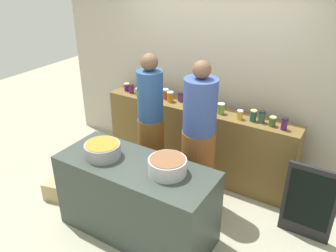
% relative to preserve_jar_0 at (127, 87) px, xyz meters
% --- Properties ---
extents(ground, '(12.00, 12.00, 0.00)m').
position_rel_preserve_jar_0_xyz_m(ground, '(1.18, -1.11, -1.06)').
color(ground, '#A1A087').
extents(storefront_wall, '(4.80, 0.12, 3.00)m').
position_rel_preserve_jar_0_xyz_m(storefront_wall, '(1.18, 0.34, 0.44)').
color(storefront_wall, '#AEA596').
rests_on(storefront_wall, ground).
extents(display_shelf, '(2.70, 0.36, 1.00)m').
position_rel_preserve_jar_0_xyz_m(display_shelf, '(1.18, -0.01, -0.56)').
color(display_shelf, brown).
rests_on(display_shelf, ground).
extents(prep_table, '(1.70, 0.70, 0.89)m').
position_rel_preserve_jar_0_xyz_m(prep_table, '(1.18, -1.41, -0.62)').
color(prep_table, '#323B35').
rests_on(prep_table, ground).
extents(preserve_jar_0, '(0.08, 0.08, 0.11)m').
position_rel_preserve_jar_0_xyz_m(preserve_jar_0, '(0.00, 0.00, 0.00)').
color(preserve_jar_0, '#591557').
rests_on(preserve_jar_0, display_shelf).
extents(preserve_jar_1, '(0.08, 0.08, 0.12)m').
position_rel_preserve_jar_0_xyz_m(preserve_jar_1, '(0.11, -0.03, 0.00)').
color(preserve_jar_1, '#561E4D').
rests_on(preserve_jar_1, display_shelf).
extents(preserve_jar_2, '(0.08, 0.08, 0.11)m').
position_rel_preserve_jar_0_xyz_m(preserve_jar_2, '(0.26, -0.07, -0.00)').
color(preserve_jar_2, olive).
rests_on(preserve_jar_2, display_shelf).
extents(preserve_jar_3, '(0.09, 0.09, 0.12)m').
position_rel_preserve_jar_0_xyz_m(preserve_jar_3, '(0.50, 0.03, 0.00)').
color(preserve_jar_3, '#4F2D55').
rests_on(preserve_jar_3, display_shelf).
extents(preserve_jar_4, '(0.09, 0.09, 0.14)m').
position_rel_preserve_jar_0_xyz_m(preserve_jar_4, '(0.65, 0.04, 0.01)').
color(preserve_jar_4, brown).
rests_on(preserve_jar_4, display_shelf).
extents(preserve_jar_5, '(0.09, 0.09, 0.14)m').
position_rel_preserve_jar_0_xyz_m(preserve_jar_5, '(0.76, -0.02, 0.01)').
color(preserve_jar_5, orange).
rests_on(preserve_jar_5, display_shelf).
extents(preserve_jar_6, '(0.08, 0.08, 0.12)m').
position_rel_preserve_jar_0_xyz_m(preserve_jar_6, '(0.88, 0.06, 0.00)').
color(preserve_jar_6, '#4F2A5D').
rests_on(preserve_jar_6, display_shelf).
extents(preserve_jar_7, '(0.07, 0.07, 0.10)m').
position_rel_preserve_jar_0_xyz_m(preserve_jar_7, '(1.23, -0.03, -0.00)').
color(preserve_jar_7, orange).
rests_on(preserve_jar_7, display_shelf).
extents(preserve_jar_8, '(0.09, 0.09, 0.14)m').
position_rel_preserve_jar_0_xyz_m(preserve_jar_8, '(1.36, -0.06, 0.01)').
color(preserve_jar_8, '#9A4018').
rests_on(preserve_jar_8, display_shelf).
extents(preserve_jar_9, '(0.09, 0.09, 0.14)m').
position_rel_preserve_jar_0_xyz_m(preserve_jar_9, '(1.51, -0.03, 0.01)').
color(preserve_jar_9, olive).
rests_on(preserve_jar_9, display_shelf).
extents(preserve_jar_10, '(0.08, 0.08, 0.12)m').
position_rel_preserve_jar_0_xyz_m(preserve_jar_10, '(1.78, -0.06, 0.00)').
color(preserve_jar_10, gold).
rests_on(preserve_jar_10, display_shelf).
extents(preserve_jar_11, '(0.08, 0.08, 0.14)m').
position_rel_preserve_jar_0_xyz_m(preserve_jar_11, '(1.93, -0.03, 0.01)').
color(preserve_jar_11, '#204C39').
rests_on(preserve_jar_11, display_shelf).
extents(preserve_jar_12, '(0.08, 0.08, 0.15)m').
position_rel_preserve_jar_0_xyz_m(preserve_jar_12, '(2.03, -0.01, 0.02)').
color(preserve_jar_12, '#2F4D3C').
rests_on(preserve_jar_12, display_shelf).
extents(preserve_jar_13, '(0.08, 0.08, 0.12)m').
position_rel_preserve_jar_0_xyz_m(preserve_jar_13, '(2.17, -0.04, 0.00)').
color(preserve_jar_13, '#385723').
rests_on(preserve_jar_13, display_shelf).
extents(preserve_jar_14, '(0.08, 0.08, 0.15)m').
position_rel_preserve_jar_0_xyz_m(preserve_jar_14, '(2.31, -0.06, 0.02)').
color(preserve_jar_14, '#451A56').
rests_on(preserve_jar_14, display_shelf).
extents(cooking_pot_left, '(0.38, 0.38, 0.15)m').
position_rel_preserve_jar_0_xyz_m(cooking_pot_left, '(0.80, -1.46, -0.10)').
color(cooking_pot_left, gray).
rests_on(cooking_pot_left, prep_table).
extents(cooking_pot_center, '(0.38, 0.38, 0.16)m').
position_rel_preserve_jar_0_xyz_m(cooking_pot_center, '(1.55, -1.37, -0.09)').
color(cooking_pot_center, '#B7B7BC').
rests_on(cooking_pot_center, prep_table).
extents(cook_with_tongs, '(0.33, 0.33, 1.82)m').
position_rel_preserve_jar_0_xyz_m(cook_with_tongs, '(0.84, -0.62, -0.23)').
color(cook_with_tongs, brown).
rests_on(cook_with_tongs, ground).
extents(cook_in_cap, '(0.39, 0.39, 1.84)m').
position_rel_preserve_jar_0_xyz_m(cook_in_cap, '(1.52, -0.64, -0.23)').
color(cook_in_cap, brown).
rests_on(cook_in_cap, ground).
extents(bread_crate, '(0.44, 0.38, 0.23)m').
position_rel_preserve_jar_0_xyz_m(bread_crate, '(-0.02, -1.42, -0.94)').
color(bread_crate, tan).
rests_on(bread_crate, ground).
extents(chalkboard_sign, '(0.54, 0.05, 0.89)m').
position_rel_preserve_jar_0_xyz_m(chalkboard_sign, '(2.78, -0.51, -0.61)').
color(chalkboard_sign, black).
rests_on(chalkboard_sign, ground).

